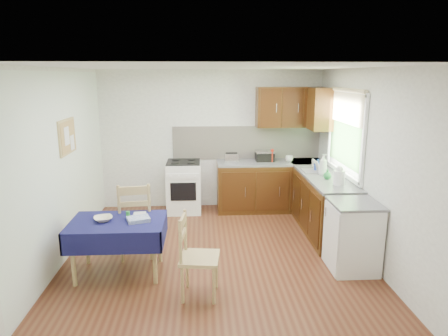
{
  "coord_description": "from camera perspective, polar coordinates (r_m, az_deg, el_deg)",
  "views": [
    {
      "loc": [
        -0.17,
        -5.1,
        2.41
      ],
      "look_at": [
        0.12,
        0.14,
        1.18
      ],
      "focal_mm": 32.0,
      "sensor_mm": 36.0,
      "label": 1
    }
  ],
  "objects": [
    {
      "name": "floor",
      "position": [
        5.65,
        -1.2,
        -12.06
      ],
      "size": [
        4.2,
        4.2,
        0.0
      ],
      "primitive_type": "plane",
      "color": "#4F2415",
      "rests_on": "ground"
    },
    {
      "name": "ceiling",
      "position": [
        5.11,
        -1.34,
        14.21
      ],
      "size": [
        4.0,
        4.2,
        0.02
      ],
      "primitive_type": "cube",
      "color": "silver",
      "rests_on": "wall_back"
    },
    {
      "name": "wall_back",
      "position": [
        7.3,
        -1.85,
        4.05
      ],
      "size": [
        4.0,
        0.02,
        2.5
      ],
      "primitive_type": "cube",
      "color": "silver",
      "rests_on": "ground"
    },
    {
      "name": "wall_front",
      "position": [
        3.22,
        0.06,
        -7.85
      ],
      "size": [
        4.0,
        0.02,
        2.5
      ],
      "primitive_type": "cube",
      "color": "silver",
      "rests_on": "ground"
    },
    {
      "name": "wall_left",
      "position": [
        5.54,
        -22.4,
        0.12
      ],
      "size": [
        0.02,
        4.2,
        2.5
      ],
      "primitive_type": "cube",
      "color": "white",
      "rests_on": "ground"
    },
    {
      "name": "wall_right",
      "position": [
        5.67,
        19.38,
        0.64
      ],
      "size": [
        0.02,
        4.2,
        2.5
      ],
      "primitive_type": "cube",
      "color": "silver",
      "rests_on": "ground"
    },
    {
      "name": "base_cabinets",
      "position": [
        6.84,
        9.86,
        -3.84
      ],
      "size": [
        1.9,
        2.3,
        0.86
      ],
      "color": "black",
      "rests_on": "ground"
    },
    {
      "name": "worktop_back",
      "position": [
        7.18,
        6.64,
        0.8
      ],
      "size": [
        1.9,
        0.6,
        0.04
      ],
      "primitive_type": "cube",
      "color": "slate",
      "rests_on": "base_cabinets"
    },
    {
      "name": "worktop_right",
      "position": [
        6.24,
        14.33,
        -1.41
      ],
      "size": [
        0.6,
        1.7,
        0.04
      ],
      "primitive_type": "cube",
      "color": "slate",
      "rests_on": "base_cabinets"
    },
    {
      "name": "worktop_corner",
      "position": [
        7.32,
        11.67,
        0.85
      ],
      "size": [
        0.6,
        0.6,
        0.04
      ],
      "primitive_type": "cube",
      "color": "slate",
      "rests_on": "base_cabinets"
    },
    {
      "name": "splashback",
      "position": [
        7.34,
        3.25,
        3.68
      ],
      "size": [
        2.7,
        0.02,
        0.6
      ],
      "primitive_type": "cube",
      "color": "beige",
      "rests_on": "wall_back"
    },
    {
      "name": "upper_cabinets",
      "position": [
        7.13,
        10.65,
        8.47
      ],
      "size": [
        1.2,
        0.85,
        0.7
      ],
      "color": "black",
      "rests_on": "wall_back"
    },
    {
      "name": "stove",
      "position": [
        7.18,
        -5.74,
        -2.63
      ],
      "size": [
        0.6,
        0.61,
        0.92
      ],
      "color": "white",
      "rests_on": "ground"
    },
    {
      "name": "window",
      "position": [
        6.23,
        16.99,
        5.63
      ],
      "size": [
        0.04,
        1.48,
        1.26
      ],
      "color": "#2C5523",
      "rests_on": "wall_right"
    },
    {
      "name": "fridge",
      "position": [
        5.3,
        17.94,
        -9.26
      ],
      "size": [
        0.58,
        0.6,
        0.89
      ],
      "color": "white",
      "rests_on": "ground"
    },
    {
      "name": "corkboard",
      "position": [
        5.75,
        -21.48,
        4.19
      ],
      "size": [
        0.04,
        0.62,
        0.47
      ],
      "color": "tan",
      "rests_on": "wall_left"
    },
    {
      "name": "dining_table",
      "position": [
        5.06,
        -14.94,
        -8.45
      ],
      "size": [
        1.14,
        0.77,
        0.68
      ],
      "rotation": [
        0.0,
        0.0,
        -0.19
      ],
      "color": "#0E0E3B",
      "rests_on": "ground"
    },
    {
      "name": "chair_far",
      "position": [
        5.47,
        -12.54,
        -6.94
      ],
      "size": [
        0.52,
        0.52,
        1.05
      ],
      "rotation": [
        0.0,
        0.0,
        3.27
      ],
      "color": "tan",
      "rests_on": "ground"
    },
    {
      "name": "chair_near",
      "position": [
        4.47,
        -4.12,
        -12.11
      ],
      "size": [
        0.46,
        0.46,
        0.94
      ],
      "rotation": [
        0.0,
        0.0,
        1.46
      ],
      "color": "tan",
      "rests_on": "ground"
    },
    {
      "name": "toaster",
      "position": [
        7.01,
        1.07,
        1.46
      ],
      "size": [
        0.24,
        0.15,
        0.18
      ],
      "rotation": [
        0.0,
        0.0,
        -0.27
      ],
      "color": "silver",
      "rests_on": "worktop_back"
    },
    {
      "name": "sandwich_press",
      "position": [
        7.19,
        5.82,
        1.75
      ],
      "size": [
        0.32,
        0.28,
        0.19
      ],
      "rotation": [
        0.0,
        0.0,
        0.37
      ],
      "color": "black",
      "rests_on": "worktop_back"
    },
    {
      "name": "sauce_bottle",
      "position": [
        7.09,
        6.89,
        1.76
      ],
      "size": [
        0.05,
        0.05,
        0.23
      ],
      "primitive_type": "cylinder",
      "color": "red",
      "rests_on": "worktop_back"
    },
    {
      "name": "yellow_packet",
      "position": [
        7.2,
        5.52,
        1.72
      ],
      "size": [
        0.14,
        0.1,
        0.17
      ],
      "primitive_type": "cube",
      "rotation": [
        0.0,
        0.0,
        0.17
      ],
      "color": "yellow",
      "rests_on": "worktop_back"
    },
    {
      "name": "dish_rack",
      "position": [
        6.53,
        12.96,
        -0.31
      ],
      "size": [
        0.4,
        0.3,
        0.19
      ],
      "rotation": [
        0.0,
        0.0,
        0.39
      ],
      "color": "gray",
      "rests_on": "worktop_right"
    },
    {
      "name": "kettle",
      "position": [
        5.81,
        16.12,
        -1.17
      ],
      "size": [
        0.16,
        0.16,
        0.27
      ],
      "color": "white",
      "rests_on": "worktop_right"
    },
    {
      "name": "cup",
      "position": [
        7.19,
        9.32,
        1.32
      ],
      "size": [
        0.15,
        0.15,
        0.11
      ],
      "primitive_type": "imported",
      "rotation": [
        0.0,
        0.0,
        0.13
      ],
      "color": "white",
      "rests_on": "worktop_back"
    },
    {
      "name": "soap_bottle_a",
      "position": [
        6.3,
        13.96,
        0.46
      ],
      "size": [
        0.18,
        0.18,
        0.32
      ],
      "primitive_type": "imported",
      "rotation": [
        0.0,
        0.0,
        0.92
      ],
      "color": "white",
      "rests_on": "worktop_right"
    },
    {
      "name": "soap_bottle_b",
      "position": [
        6.55,
        13.24,
        0.38
      ],
      "size": [
        0.12,
        0.12,
        0.19
      ],
      "primitive_type": "imported",
      "rotation": [
        0.0,
        0.0,
        2.49
      ],
      "color": "#1E3EB1",
      "rests_on": "worktop_right"
    },
    {
      "name": "soap_bottle_c",
      "position": [
        6.09,
        14.55,
        -0.87
      ],
      "size": [
        0.14,
        0.14,
        0.15
      ],
      "primitive_type": "imported",
      "rotation": [
        0.0,
        0.0,
        3.32
      ],
      "color": "#23833D",
      "rests_on": "worktop_right"
    },
    {
      "name": "plate_bowl",
      "position": [
        5.07,
        -16.88,
        -6.96
      ],
      "size": [
        0.28,
        0.28,
        0.05
      ],
      "primitive_type": "imported",
      "rotation": [
        0.0,
        0.0,
        0.33
      ],
      "color": "beige",
      "rests_on": "dining_table"
    },
    {
      "name": "book",
      "position": [
        5.15,
        -12.84,
        -6.6
      ],
      "size": [
        0.17,
        0.23,
        0.02
      ],
      "primitive_type": "imported",
      "rotation": [
        0.0,
        0.0,
        0.09
      ],
      "color": "white",
      "rests_on": "dining_table"
    },
    {
      "name": "spice_jar",
      "position": [
        5.05,
        -13.55,
        -6.56
      ],
      "size": [
        0.05,
        0.05,
        0.1
      ],
      "primitive_type": "cylinder",
      "color": "#227F2D",
      "rests_on": "dining_table"
    },
    {
      "name": "tea_towel",
      "position": [
        4.96,
        -12.12,
        -7.16
      ],
      "size": [
        0.31,
        0.28,
        0.05
      ],
      "primitive_type": "cube",
      "rotation": [
        0.0,
        0.0,
        0.34
      ],
      "color": "navy",
      "rests_on": "dining_table"
    }
  ]
}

